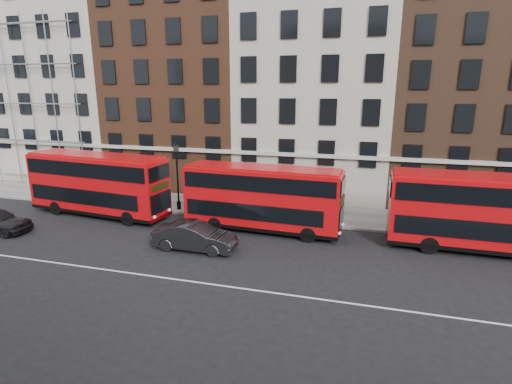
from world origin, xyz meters
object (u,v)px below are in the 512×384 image
(car_front, at_px, (195,237))
(bus_c, at_px, (488,212))
(bus_b, at_px, (262,197))
(bus_a, at_px, (97,183))

(car_front, bearing_deg, bus_c, -75.70)
(bus_c, bearing_deg, bus_b, -179.00)
(car_front, bearing_deg, bus_b, -35.51)
(bus_c, bearing_deg, car_front, -164.70)
(bus_b, relative_size, bus_c, 0.96)
(bus_b, xyz_separation_m, car_front, (-3.03, -4.24, -1.55))
(bus_b, relative_size, car_front, 2.12)
(bus_b, bearing_deg, bus_a, -177.19)
(bus_a, xyz_separation_m, car_front, (9.76, -4.24, -1.69))
(bus_a, xyz_separation_m, bus_b, (12.78, -0.00, -0.14))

